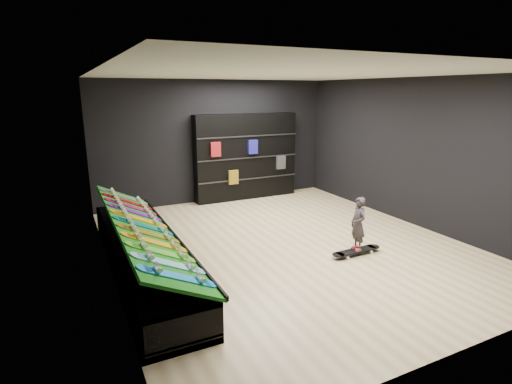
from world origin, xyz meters
name	(u,v)px	position (x,y,z in m)	size (l,w,h in m)	color
floor	(285,244)	(0.00, 0.00, 0.00)	(6.00, 7.00, 0.01)	beige
ceiling	(289,74)	(0.00, 0.00, 3.00)	(6.00, 7.00, 0.01)	white
wall_back	(216,141)	(0.00, 3.50, 1.50)	(6.00, 0.02, 3.00)	black
wall_front	(470,220)	(0.00, -3.50, 1.50)	(6.00, 0.02, 3.00)	black
wall_left	(104,180)	(-3.00, 0.00, 1.50)	(0.02, 7.00, 3.00)	black
wall_right	(413,152)	(3.00, 0.00, 1.50)	(0.02, 7.00, 3.00)	black
display_rack	(142,256)	(-2.55, 0.00, 0.25)	(0.90, 4.50, 0.50)	black
turf_ramp	(144,228)	(-2.50, 0.00, 0.71)	(1.00, 4.50, 0.04)	#0E5D0E
back_shelving	(246,157)	(0.75, 3.32, 1.09)	(2.72, 0.32, 2.18)	black
floor_skateboard	(356,253)	(0.85, -0.95, 0.04)	(0.98, 0.22, 0.09)	black
child	(357,234)	(0.85, -0.95, 0.37)	(0.21, 0.15, 0.56)	black
display_board_0	(178,276)	(-2.49, -1.90, 0.74)	(0.98, 0.22, 0.09)	blue
display_board_1	(170,263)	(-2.49, -1.52, 0.74)	(0.98, 0.22, 0.09)	#0CB2E5
display_board_2	(162,252)	(-2.49, -1.14, 0.74)	(0.98, 0.22, 0.09)	green
display_board_3	(155,242)	(-2.49, -0.76, 0.74)	(0.98, 0.22, 0.09)	orange
display_board_4	(150,234)	(-2.49, -0.38, 0.74)	(0.98, 0.22, 0.09)	yellow
display_board_5	(144,226)	(-2.49, 0.00, 0.74)	(0.98, 0.22, 0.09)	#0C8C99
display_board_6	(140,219)	(-2.49, 0.38, 0.74)	(0.98, 0.22, 0.09)	yellow
display_board_7	(135,213)	(-2.49, 0.76, 0.74)	(0.98, 0.22, 0.09)	purple
display_board_8	(132,207)	(-2.49, 1.14, 0.74)	(0.98, 0.22, 0.09)	#E5198C
display_board_9	(128,202)	(-2.49, 1.52, 0.74)	(0.98, 0.22, 0.09)	red
display_board_10	(125,197)	(-2.49, 1.90, 0.74)	(0.98, 0.22, 0.09)	black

